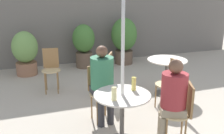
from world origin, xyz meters
The scene contains 15 objects.
storefront_wall centered at (0.00, 4.16, 1.50)m, with size 10.00×0.06×3.00m.
cafe_table_near centered at (-0.22, 0.07, 0.53)m, with size 0.74×0.74×0.70m.
cafe_table_far centered at (1.20, 1.36, 0.53)m, with size 0.75×0.75×0.70m.
bistro_chair_0 centered at (0.49, -0.24, 0.53)m, with size 0.41×0.39×0.86m.
bistro_chair_1 centered at (-0.30, 0.84, 0.53)m, with size 0.36×0.38×0.86m.
bistro_chair_2 centered at (0.93, 0.77, 0.53)m, with size 0.36×0.36×0.86m.
bistro_chair_3 centered at (0.06, 1.61, 0.53)m, with size 0.41×0.40×0.86m.
bistro_chair_4 centered at (-0.87, 2.28, 0.53)m, with size 0.36×0.38×0.86m.
seated_person_0 centered at (0.36, -0.18, 0.71)m, with size 0.40×0.38×1.18m.
seated_person_1 centered at (-0.29, 0.70, 0.72)m, with size 0.35×0.37×1.21m.
beer_glass_0 centered at (-0.03, 0.15, 0.79)m, with size 0.06×0.06×0.18m.
beer_glass_1 centered at (-0.38, -0.07, 0.79)m, with size 0.06×0.06×0.17m.
potted_plant_0 centered at (-1.33, 3.51, 0.57)m, with size 0.60×0.60×1.05m.
potted_plant_1 centered at (0.12, 3.66, 0.63)m, with size 0.57×0.57×1.12m.
potted_plant_2 centered at (1.23, 3.65, 0.70)m, with size 0.69×0.69×1.25m.
Camera 1 is at (-1.36, -2.82, 2.02)m, focal length 42.00 mm.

